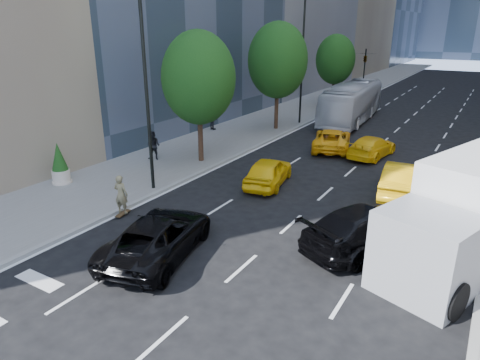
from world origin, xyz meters
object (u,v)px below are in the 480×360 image
Objects in this scene: skateboarder at (121,197)px; black_sedan_mercedes at (368,228)px; city_bus at (352,103)px; planter_shrub at (60,164)px; box_truck at (471,213)px; black_sedan_lincoln at (158,236)px.

skateboarder is 0.31× the size of black_sedan_mercedes.
planter_shrub is at bearing -112.26° from city_bus.
box_truck is (12.91, 3.28, 0.98)m from skateboarder.
skateboarder is at bearing -99.36° from city_bus.
city_bus is at bearing 71.47° from planter_shrub.
black_sedan_mercedes is 22.98m from city_bus.
planter_shrub is at bearing -22.26° from skateboarder.
box_truck is at bearing -67.19° from city_bus.
skateboarder is at bearing -146.48° from box_truck.
box_truck is at bearing -176.69° from skateboarder.
skateboarder is at bearing -11.33° from planter_shrub.
black_sedan_mercedes is (6.20, 4.35, 0.07)m from black_sedan_lincoln.
city_bus is 23.53m from box_truck.
black_sedan_mercedes is 0.48× the size of city_bus.
skateboarder is 24.46m from city_bus.
black_sedan_lincoln is at bearing 59.85° from black_sedan_mercedes.
city_bus is at bearing -100.80° from black_sedan_lincoln.
city_bus is (2.40, 24.33, 0.75)m from skateboarder.
skateboarder is 13.36m from box_truck.
city_bus reaches higher than black_sedan_lincoln.
planter_shrub reaches higher than black_sedan_lincoln.
skateboarder is 0.33× the size of black_sedan_lincoln.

